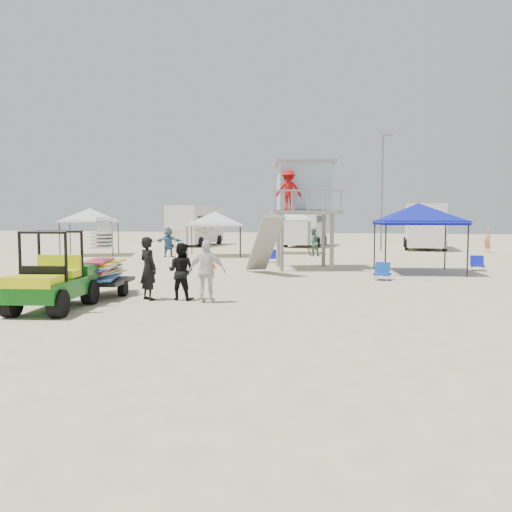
% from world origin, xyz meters
% --- Properties ---
extents(ground, '(140.00, 140.00, 0.00)m').
position_xyz_m(ground, '(0.00, 0.00, 0.00)').
color(ground, beige).
rests_on(ground, ground).
extents(utility_cart, '(1.71, 2.69, 1.89)m').
position_xyz_m(utility_cart, '(-4.19, 1.49, 0.88)').
color(utility_cart, '#0E5A12').
rests_on(utility_cart, ground).
extents(surf_trailer, '(1.50, 2.29, 1.99)m').
position_xyz_m(surf_trailer, '(-4.19, 3.82, 0.81)').
color(surf_trailer, black).
rests_on(surf_trailer, ground).
extents(man_left, '(0.75, 0.68, 1.72)m').
position_xyz_m(man_left, '(-2.67, 3.52, 0.86)').
color(man_left, black).
rests_on(man_left, ground).
extents(man_mid, '(0.78, 0.62, 1.56)m').
position_xyz_m(man_mid, '(-1.82, 3.77, 0.78)').
color(man_mid, black).
rests_on(man_mid, ground).
extents(man_right, '(1.03, 0.57, 1.66)m').
position_xyz_m(man_right, '(-0.97, 3.52, 0.83)').
color(man_right, silver).
rests_on(man_right, ground).
extents(lifeguard_tower, '(3.60, 3.60, 4.63)m').
position_xyz_m(lifeguard_tower, '(-0.15, 13.24, 3.45)').
color(lifeguard_tower, gray).
rests_on(lifeguard_tower, ground).
extents(canopy_blue, '(3.70, 3.70, 3.25)m').
position_xyz_m(canopy_blue, '(4.72, 12.77, 2.70)').
color(canopy_blue, black).
rests_on(canopy_blue, ground).
extents(canopy_white_a, '(3.98, 3.98, 3.05)m').
position_xyz_m(canopy_white_a, '(-6.44, 19.24, 2.50)').
color(canopy_white_a, black).
rests_on(canopy_white_a, ground).
extents(canopy_white_b, '(4.10, 4.10, 3.26)m').
position_xyz_m(canopy_white_b, '(-13.92, 17.83, 2.71)').
color(canopy_white_b, black).
rests_on(canopy_white_b, ground).
extents(canopy_white_c, '(3.24, 3.24, 3.33)m').
position_xyz_m(canopy_white_c, '(-2.66, 22.71, 2.79)').
color(canopy_white_c, black).
rests_on(canopy_white_c, ground).
extents(umbrella_a, '(2.46, 2.49, 1.77)m').
position_xyz_m(umbrella_a, '(-7.08, 19.19, 0.89)').
color(umbrella_a, red).
rests_on(umbrella_a, ground).
extents(umbrella_b, '(2.65, 2.64, 1.72)m').
position_xyz_m(umbrella_b, '(-7.88, 16.80, 0.86)').
color(umbrella_b, yellow).
rests_on(umbrella_b, ground).
extents(cone_near, '(0.34, 0.34, 0.50)m').
position_xyz_m(cone_near, '(-7.41, 7.88, 0.25)').
color(cone_near, '#D66706').
rests_on(cone_near, ground).
extents(cone_far, '(0.34, 0.34, 0.50)m').
position_xyz_m(cone_far, '(-4.00, 12.11, 0.25)').
color(cone_far, '#FF5608').
rests_on(cone_far, ground).
extents(beach_chair_a, '(0.64, 0.69, 0.64)m').
position_xyz_m(beach_chair_a, '(-2.13, 16.05, 0.31)').
color(beach_chair_a, '#0F17A5').
rests_on(beach_chair_a, ground).
extents(beach_chair_b, '(0.60, 0.64, 0.64)m').
position_xyz_m(beach_chair_b, '(7.26, 14.27, 0.31)').
color(beach_chair_b, '#0F18A8').
rests_on(beach_chair_b, ground).
extents(beach_chair_c, '(0.65, 0.71, 0.64)m').
position_xyz_m(beach_chair_c, '(3.39, 9.80, 0.31)').
color(beach_chair_c, '#0E3C9A').
rests_on(beach_chair_c, ground).
extents(rv_far_left, '(2.64, 6.80, 3.25)m').
position_xyz_m(rv_far_left, '(-12.00, 29.99, 1.80)').
color(rv_far_left, silver).
rests_on(rv_far_left, ground).
extents(rv_mid_left, '(2.65, 6.50, 3.25)m').
position_xyz_m(rv_mid_left, '(-3.00, 31.49, 1.80)').
color(rv_mid_left, silver).
rests_on(rv_mid_left, ground).
extents(rv_mid_right, '(2.64, 7.00, 3.25)m').
position_xyz_m(rv_mid_right, '(6.00, 29.99, 1.80)').
color(rv_mid_right, silver).
rests_on(rv_mid_right, ground).
extents(light_pole_left, '(0.14, 0.14, 8.00)m').
position_xyz_m(light_pole_left, '(3.00, 27.00, 4.00)').
color(light_pole_left, slate).
rests_on(light_pole_left, ground).
extents(distant_beachgoers, '(19.65, 9.70, 1.73)m').
position_xyz_m(distant_beachgoers, '(-3.82, 19.85, 0.84)').
color(distant_beachgoers, '#497A57').
rests_on(distant_beachgoers, ground).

